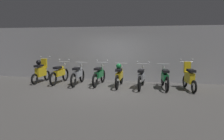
{
  "coord_description": "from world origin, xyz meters",
  "views": [
    {
      "loc": [
        2.27,
        -8.98,
        2.07
      ],
      "look_at": [
        0.15,
        0.67,
        0.75
      ],
      "focal_mm": 35.03,
      "sensor_mm": 36.0,
      "label": 1
    }
  ],
  "objects_px": {
    "motorbike_slot_1": "(60,73)",
    "motorbike_slot_2": "(78,74)",
    "motorbike_slot_4": "(119,75)",
    "motorbike_slot_3": "(99,75)",
    "motorbike_slot_0": "(41,71)",
    "motorbike_slot_6": "(165,77)",
    "motorbike_slot_7": "(189,78)",
    "motorbike_slot_5": "(141,77)"
  },
  "relations": [
    {
      "from": "motorbike_slot_2",
      "to": "motorbike_slot_5",
      "type": "xyz_separation_m",
      "value": [
        3.02,
        -0.14,
        0.0
      ]
    },
    {
      "from": "motorbike_slot_0",
      "to": "motorbike_slot_6",
      "type": "distance_m",
      "value": 6.03
    },
    {
      "from": "motorbike_slot_0",
      "to": "motorbike_slot_6",
      "type": "relative_size",
      "value": 0.86
    },
    {
      "from": "motorbike_slot_7",
      "to": "motorbike_slot_1",
      "type": "bearing_deg",
      "value": 177.91
    },
    {
      "from": "motorbike_slot_4",
      "to": "motorbike_slot_5",
      "type": "relative_size",
      "value": 1.0
    },
    {
      "from": "motorbike_slot_2",
      "to": "motorbike_slot_3",
      "type": "height_order",
      "value": "motorbike_slot_3"
    },
    {
      "from": "motorbike_slot_0",
      "to": "motorbike_slot_3",
      "type": "xyz_separation_m",
      "value": [
        3.02,
        0.02,
        -0.08
      ]
    },
    {
      "from": "motorbike_slot_3",
      "to": "motorbike_slot_7",
      "type": "bearing_deg",
      "value": -3.25
    },
    {
      "from": "motorbike_slot_0",
      "to": "motorbike_slot_1",
      "type": "distance_m",
      "value": 1.01
    },
    {
      "from": "motorbike_slot_0",
      "to": "motorbike_slot_5",
      "type": "relative_size",
      "value": 0.86
    },
    {
      "from": "motorbike_slot_5",
      "to": "motorbike_slot_6",
      "type": "height_order",
      "value": "motorbike_slot_5"
    },
    {
      "from": "motorbike_slot_3",
      "to": "motorbike_slot_7",
      "type": "xyz_separation_m",
      "value": [
        4.02,
        -0.23,
        0.04
      ]
    },
    {
      "from": "motorbike_slot_6",
      "to": "motorbike_slot_4",
      "type": "bearing_deg",
      "value": -178.86
    },
    {
      "from": "motorbike_slot_2",
      "to": "motorbike_slot_6",
      "type": "height_order",
      "value": "same"
    },
    {
      "from": "motorbike_slot_6",
      "to": "motorbike_slot_7",
      "type": "xyz_separation_m",
      "value": [
        1.0,
        -0.07,
        0.04
      ]
    },
    {
      "from": "motorbike_slot_2",
      "to": "motorbike_slot_3",
      "type": "distance_m",
      "value": 1.02
    },
    {
      "from": "motorbike_slot_4",
      "to": "motorbike_slot_6",
      "type": "height_order",
      "value": "motorbike_slot_4"
    },
    {
      "from": "motorbike_slot_6",
      "to": "motorbike_slot_5",
      "type": "bearing_deg",
      "value": -172.35
    },
    {
      "from": "motorbike_slot_3",
      "to": "motorbike_slot_4",
      "type": "height_order",
      "value": "motorbike_slot_3"
    },
    {
      "from": "motorbike_slot_0",
      "to": "motorbike_slot_3",
      "type": "bearing_deg",
      "value": 0.39
    },
    {
      "from": "motorbike_slot_2",
      "to": "motorbike_slot_5",
      "type": "bearing_deg",
      "value": -2.57
    },
    {
      "from": "motorbike_slot_2",
      "to": "motorbike_slot_6",
      "type": "xyz_separation_m",
      "value": [
        4.02,
        -0.0,
        0.0
      ]
    },
    {
      "from": "motorbike_slot_1",
      "to": "motorbike_slot_3",
      "type": "xyz_separation_m",
      "value": [
        2.01,
        0.01,
        0.0
      ]
    },
    {
      "from": "motorbike_slot_4",
      "to": "motorbike_slot_1",
      "type": "bearing_deg",
      "value": 176.38
    },
    {
      "from": "motorbike_slot_1",
      "to": "motorbike_slot_3",
      "type": "height_order",
      "value": "same"
    },
    {
      "from": "motorbike_slot_4",
      "to": "motorbike_slot_7",
      "type": "xyz_separation_m",
      "value": [
        3.01,
        -0.03,
        0.0
      ]
    },
    {
      "from": "motorbike_slot_1",
      "to": "motorbike_slot_2",
      "type": "distance_m",
      "value": 1.02
    },
    {
      "from": "motorbike_slot_0",
      "to": "motorbike_slot_5",
      "type": "height_order",
      "value": "motorbike_slot_0"
    },
    {
      "from": "motorbike_slot_1",
      "to": "motorbike_slot_4",
      "type": "xyz_separation_m",
      "value": [
        3.02,
        -0.19,
        0.03
      ]
    },
    {
      "from": "motorbike_slot_1",
      "to": "motorbike_slot_5",
      "type": "bearing_deg",
      "value": -4.06
    },
    {
      "from": "motorbike_slot_5",
      "to": "motorbike_slot_7",
      "type": "height_order",
      "value": "motorbike_slot_7"
    },
    {
      "from": "motorbike_slot_1",
      "to": "motorbike_slot_6",
      "type": "relative_size",
      "value": 1.0
    },
    {
      "from": "motorbike_slot_6",
      "to": "motorbike_slot_2",
      "type": "bearing_deg",
      "value": 179.99
    },
    {
      "from": "motorbike_slot_7",
      "to": "motorbike_slot_2",
      "type": "bearing_deg",
      "value": 179.2
    },
    {
      "from": "motorbike_slot_1",
      "to": "motorbike_slot_3",
      "type": "distance_m",
      "value": 2.01
    },
    {
      "from": "motorbike_slot_0",
      "to": "motorbike_slot_4",
      "type": "distance_m",
      "value": 4.03
    },
    {
      "from": "motorbike_slot_3",
      "to": "motorbike_slot_7",
      "type": "distance_m",
      "value": 4.02
    },
    {
      "from": "motorbike_slot_3",
      "to": "motorbike_slot_5",
      "type": "xyz_separation_m",
      "value": [
        2.01,
        -0.29,
        0.0
      ]
    },
    {
      "from": "motorbike_slot_0",
      "to": "motorbike_slot_5",
      "type": "bearing_deg",
      "value": -3.1
    },
    {
      "from": "motorbike_slot_0",
      "to": "motorbike_slot_2",
      "type": "distance_m",
      "value": 2.02
    },
    {
      "from": "motorbike_slot_0",
      "to": "motorbike_slot_3",
      "type": "relative_size",
      "value": 0.86
    },
    {
      "from": "motorbike_slot_0",
      "to": "motorbike_slot_3",
      "type": "height_order",
      "value": "motorbike_slot_0"
    }
  ]
}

